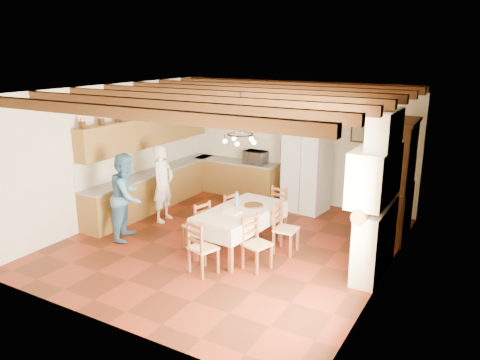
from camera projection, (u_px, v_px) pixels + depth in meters
name	position (u px, v px, depth m)	size (l,w,h in m)	color
floor	(228.00, 244.00, 9.29)	(6.00, 6.50, 0.02)	#471D0E
ceiling	(227.00, 90.00, 8.47)	(6.00, 6.50, 0.02)	white
wall_back	(296.00, 142.00, 11.60)	(6.00, 0.02, 3.00)	beige
wall_front	(99.00, 224.00, 6.15)	(6.00, 0.02, 3.00)	beige
wall_left	(111.00, 153.00, 10.32)	(0.02, 6.50, 3.00)	beige
wall_right	(389.00, 194.00, 7.44)	(0.02, 6.50, 3.00)	beige
ceiling_beams	(227.00, 95.00, 8.49)	(6.00, 6.30, 0.16)	#3D2912
lower_cabinets_left	(155.00, 190.00, 11.34)	(0.60, 4.30, 0.86)	brown
lower_cabinets_back	(236.00, 178.00, 12.37)	(2.30, 0.60, 0.86)	brown
countertop_left	(154.00, 172.00, 11.21)	(0.62, 4.30, 0.04)	slate
countertop_back	(236.00, 161.00, 12.25)	(2.34, 0.62, 0.04)	slate
backsplash_left	(145.00, 157.00, 11.26)	(0.03, 4.30, 0.60)	white
backsplash_back	(241.00, 147.00, 12.40)	(2.30, 0.03, 0.60)	white
upper_cabinets	(148.00, 131.00, 11.01)	(0.35, 4.20, 0.70)	brown
fireplace	(374.00, 194.00, 7.77)	(0.56, 1.60, 2.80)	beige
wall_picture	(358.00, 133.00, 10.74)	(0.34, 0.03, 0.42)	black
refrigerator	(307.00, 171.00, 10.99)	(0.94, 0.78, 1.89)	silver
hutch	(398.00, 180.00, 9.31)	(0.56, 1.33, 2.41)	#372310
dining_table	(240.00, 214.00, 8.77)	(1.13, 1.97, 0.83)	silver
chandelier	(240.00, 134.00, 8.37)	(0.47, 0.47, 0.03)	black
chair_left_near	(197.00, 225.00, 8.95)	(0.42, 0.40, 0.96)	brown
chair_left_far	(225.00, 214.00, 9.51)	(0.42, 0.40, 0.96)	brown
chair_right_near	(257.00, 243.00, 8.09)	(0.42, 0.40, 0.96)	brown
chair_right_far	(286.00, 228.00, 8.77)	(0.42, 0.40, 0.96)	brown
chair_end_near	(203.00, 247.00, 7.95)	(0.42, 0.40, 0.96)	brown
chair_end_far	(274.00, 211.00, 9.72)	(0.42, 0.40, 0.96)	brown
person_man	(163.00, 183.00, 10.32)	(0.63, 0.41, 1.73)	white
person_woman_blue	(127.00, 196.00, 9.35)	(0.86, 0.67, 1.76)	teal
person_woman_red	(365.00, 208.00, 8.98)	(0.91, 0.38, 1.55)	#AA2E2A
microwave	(255.00, 157.00, 11.92)	(0.58, 0.39, 0.32)	silver
fridge_vase	(310.00, 125.00, 10.68)	(0.30, 0.30, 0.31)	#372310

